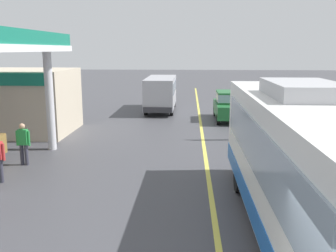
% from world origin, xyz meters
% --- Properties ---
extents(ground, '(120.00, 120.00, 0.00)m').
position_xyz_m(ground, '(0.00, 20.00, 0.00)').
color(ground, '#424247').
extents(lane_divider_stripe, '(0.16, 50.00, 0.01)m').
position_xyz_m(lane_divider_stripe, '(0.00, 15.00, 0.00)').
color(lane_divider_stripe, '#D8CC4C').
rests_on(lane_divider_stripe, ground).
extents(coach_bus_main, '(2.60, 11.04, 3.69)m').
position_xyz_m(coach_bus_main, '(2.02, 4.24, 1.72)').
color(coach_bus_main, white).
rests_on(coach_bus_main, ground).
extents(minibus_opposing_lane, '(2.04, 6.13, 2.44)m').
position_xyz_m(minibus_opposing_lane, '(-2.79, 23.44, 1.47)').
color(minibus_opposing_lane, '#A5A5AD').
rests_on(minibus_opposing_lane, ground).
extents(pedestrian_by_shop, '(0.55, 0.22, 1.66)m').
position_xyz_m(pedestrian_by_shop, '(-7.12, 9.89, 0.93)').
color(pedestrian_by_shop, '#33333F').
rests_on(pedestrian_by_shop, ground).
extents(car_trailing_behind_bus, '(1.70, 4.20, 1.82)m').
position_xyz_m(car_trailing_behind_bus, '(1.80, 20.04, 1.01)').
color(car_trailing_behind_bus, '#1E602D').
rests_on(car_trailing_behind_bus, ground).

